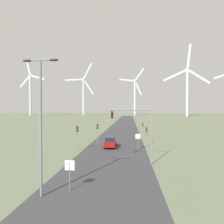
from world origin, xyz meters
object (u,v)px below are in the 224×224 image
Objects in this scene: stop_sign_near at (70,169)px; car_approaching at (110,142)px; wind_turbine_far_left at (30,91)px; wind_turbine_center at (135,94)px; streetlamp at (41,112)px; traffic_light_post_mid_right at (143,126)px; wind_turbine_right at (187,87)px; wind_turbine_left at (83,92)px; traffic_light_post_mid_left at (97,129)px; traffic_light_mast_overhead at (135,124)px; stop_sign_far at (138,139)px; traffic_light_post_near_left at (77,133)px; traffic_light_post_near_right at (146,132)px.

car_approaching is (1.43, 16.26, -0.81)m from stop_sign_near.
wind_turbine_center is at bearing 11.12° from wind_turbine_far_left.
traffic_light_post_mid_right is at bearing 71.83° from streetlamp.
streetlamp is at bearing -110.92° from wind_turbine_right.
streetlamp is 194.70m from wind_turbine_left.
stop_sign_near is at bearing -58.21° from wind_turbine_far_left.
traffic_light_post_mid_left is 0.57× the size of traffic_light_mast_overhead.
stop_sign_near is 16.08m from stop_sign_far.
wind_turbine_left reaches higher than car_approaching.
traffic_light_post_mid_right is (11.35, 14.71, -0.33)m from traffic_light_post_near_left.
traffic_light_mast_overhead is 189.01m from wind_turbine_far_left.
traffic_light_post_mid_right is at bearing 89.77° from traffic_light_post_near_right.
traffic_light_post_near_right is 178.99m from wind_turbine_left.
traffic_light_post_near_left is 0.06× the size of wind_turbine_right.
wind_turbine_left is at bearing 104.24° from streetlamp.
streetlamp is at bearing -91.87° from traffic_light_post_mid_left.
stop_sign_far reaches higher than car_approaching.
car_approaching is (4.97, 2.76, -1.90)m from traffic_light_post_near_left.
wind_turbine_far_left is (-106.69, 147.45, 24.37)m from stop_sign_far.
wind_turbine_center reaches higher than car_approaching.
wind_turbine_right is (56.59, 151.66, 25.45)m from stop_sign_near.
traffic_light_mast_overhead is 0.11× the size of wind_turbine_far_left.
wind_turbine_left is (-50.87, 170.36, 25.40)m from car_approaching.
stop_sign_far is 170.73m from wind_turbine_center.
traffic_light_post_near_left is (-1.73, 14.60, -3.55)m from streetlamp.
traffic_light_post_mid_right is (9.62, 29.32, -3.88)m from streetlamp.
wind_turbine_right is at bearing -34.98° from wind_turbine_center.
wind_turbine_center is at bearing 145.02° from wind_turbine_right.
traffic_light_post_near_left is 0.57× the size of traffic_light_mast_overhead.
traffic_light_post_mid_left is at bearing 88.13° from streetlamp.
traffic_light_post_mid_left is 12.85m from traffic_light_mast_overhead.
traffic_light_mast_overhead is (-2.34, -11.37, 2.45)m from traffic_light_post_near_right.
wind_turbine_far_left is at bearing 124.60° from traffic_light_post_mid_left.
traffic_light_post_near_right is at bearing 24.78° from traffic_light_post_near_left.
stop_sign_near is at bearing -126.48° from traffic_light_mast_overhead.
wind_turbine_far_left is at bearing 124.94° from car_approaching.
wind_turbine_center is (12.02, 185.22, 17.67)m from streetlamp.
wind_turbine_center reaches higher than traffic_light_post_mid_left.
car_approaching is at bearing -73.37° from wind_turbine_left.
stop_sign_near is 0.37× the size of traffic_light_mast_overhead.
wind_turbine_left is 111.64m from wind_turbine_right.
wind_turbine_left reaches higher than traffic_light_post_mid_right.
traffic_light_post_near_right is at bearing 67.45° from stop_sign_near.
traffic_light_post_near_left is at bearing -171.77° from stop_sign_far.
traffic_light_post_mid_left is 0.07× the size of wind_turbine_center.
streetlamp is 15.13m from traffic_light_post_near_left.
traffic_light_post_mid_right is 13.64m from car_approaching.
stop_sign_near is at bearing -110.46° from wind_turbine_right.
traffic_light_mast_overhead reaches higher than traffic_light_post_near_left.
traffic_light_post_mid_right is at bearing -51.04° from wind_turbine_far_left.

